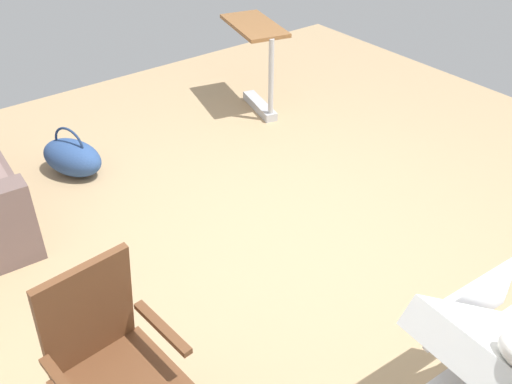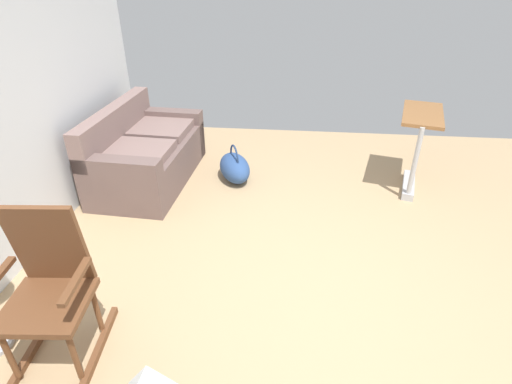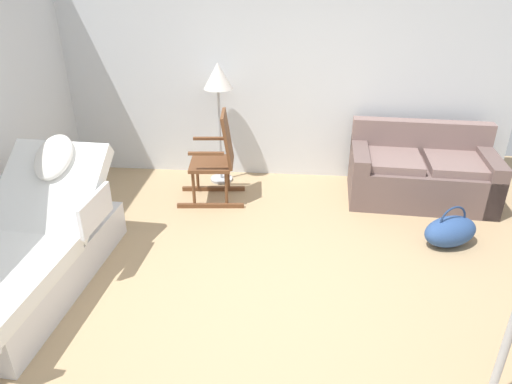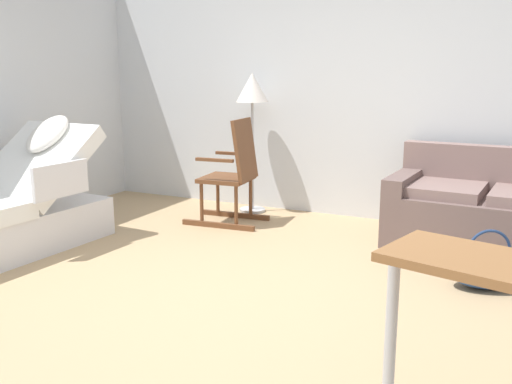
# 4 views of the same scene
# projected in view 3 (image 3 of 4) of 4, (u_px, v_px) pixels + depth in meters

# --- Properties ---
(ground_plane) EXTENTS (6.69, 6.69, 0.00)m
(ground_plane) POSITION_uv_depth(u_px,v_px,m) (267.00, 293.00, 4.01)
(ground_plane) COLOR tan
(back_wall) EXTENTS (5.55, 0.10, 2.70)m
(back_wall) POSITION_uv_depth(u_px,v_px,m) (283.00, 69.00, 5.61)
(back_wall) COLOR silver
(back_wall) RESTS_ON ground
(hospital_bed) EXTENTS (1.09, 2.11, 1.15)m
(hospital_bed) POSITION_uv_depth(u_px,v_px,m) (28.00, 257.00, 3.94)
(hospital_bed) COLOR silver
(hospital_bed) RESTS_ON ground
(couch) EXTENTS (1.65, 0.94, 0.85)m
(couch) POSITION_uv_depth(u_px,v_px,m) (420.00, 174.00, 5.43)
(couch) COLOR #68534F
(couch) RESTS_ON ground
(rocking_chair) EXTENTS (0.80, 0.54, 1.05)m
(rocking_chair) POSITION_uv_depth(u_px,v_px,m) (217.00, 159.00, 5.32)
(rocking_chair) COLOR brown
(rocking_chair) RESTS_ON ground
(floor_lamp) EXTENTS (0.34, 0.34, 1.48)m
(floor_lamp) POSITION_uv_depth(u_px,v_px,m) (218.00, 84.00, 5.45)
(floor_lamp) COLOR #B2B5BA
(floor_lamp) RESTS_ON ground
(duffel_bag) EXTENTS (0.64, 0.52, 0.43)m
(duffel_bag) POSITION_uv_depth(u_px,v_px,m) (450.00, 231.00, 4.61)
(duffel_bag) COLOR #2D4C84
(duffel_bag) RESTS_ON ground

